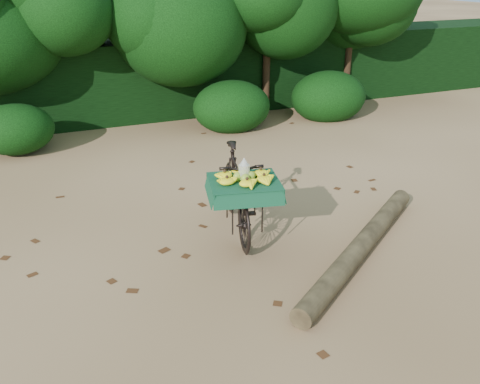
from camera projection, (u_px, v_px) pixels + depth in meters
name	position (u px, v px, depth m)	size (l,w,h in m)	color
ground	(243.00, 220.00, 7.41)	(80.00, 80.00, 0.00)	tan
vendor_bicycle	(237.00, 191.00, 6.87)	(1.11, 2.05, 1.20)	black
fallen_log	(361.00, 246.00, 6.48)	(0.25, 0.25, 3.50)	brown
hedge_backdrop	(145.00, 77.00, 12.36)	(26.00, 1.80, 1.80)	black
tree_row	(119.00, 36.00, 11.01)	(14.50, 2.00, 4.00)	black
bush_clumps	(189.00, 114.00, 11.03)	(8.80, 1.70, 0.90)	black
leaf_litter	(228.00, 202.00, 7.96)	(7.00, 7.30, 0.01)	#442512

